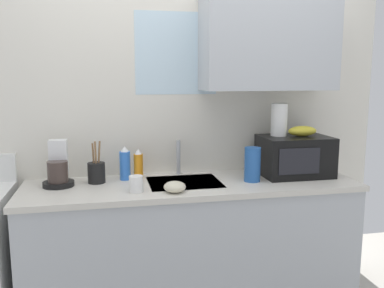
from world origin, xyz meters
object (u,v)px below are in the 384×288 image
microwave (295,156)px  utensil_crock (96,172)px  coffee_maker (58,169)px  dish_soap_bottle_blue (125,164)px  banana_bunch (302,131)px  dish_soap_bottle_orange (138,165)px  paper_towel_roll (279,120)px  mug_white (136,184)px  small_bowl (175,187)px  cereal_canister (252,164)px

microwave → utensil_crock: 1.33m
coffee_maker → utensil_crock: size_ratio=1.03×
microwave → dish_soap_bottle_blue: (-1.14, 0.11, -0.03)m
coffee_maker → dish_soap_bottle_blue: size_ratio=1.26×
banana_bunch → dish_soap_bottle_orange: banana_bunch is taller
microwave → utensil_crock: (-1.32, 0.07, -0.06)m
paper_towel_roll → mug_white: paper_towel_roll is taller
utensil_crock → small_bowl: size_ratio=2.10×
banana_bunch → dish_soap_bottle_orange: 1.13m
small_bowl → banana_bunch: bearing=15.1°
dish_soap_bottle_orange → mug_white: 0.33m
banana_bunch → utensil_crock: size_ratio=0.73×
small_bowl → cereal_canister: bearing=15.7°
banana_bunch → utensil_crock: bearing=177.1°
dish_soap_bottle_orange → small_bowl: (0.18, -0.38, -0.06)m
dish_soap_bottle_orange → utensil_crock: 0.28m
banana_bunch → dish_soap_bottle_blue: bearing=174.6°
dish_soap_bottle_blue → utensil_crock: bearing=-166.6°
microwave → mug_white: 1.11m
coffee_maker → small_bowl: size_ratio=2.15×
banana_bunch → dish_soap_bottle_blue: size_ratio=0.90×
dish_soap_bottle_orange → dish_soap_bottle_blue: (-0.09, -0.02, 0.01)m
banana_bunch → mug_white: 1.19m
coffee_maker → dish_soap_bottle_blue: bearing=7.6°
paper_towel_roll → utensil_crock: 1.26m
paper_towel_roll → dish_soap_bottle_blue: 1.08m
paper_towel_roll → dish_soap_bottle_blue: paper_towel_roll is taller
utensil_crock → microwave: bearing=-3.1°
dish_soap_bottle_orange → utensil_crock: (-0.27, -0.06, -0.02)m
paper_towel_roll → small_bowl: paper_towel_roll is taller
utensil_crock → dish_soap_bottle_orange: bearing=12.7°
microwave → small_bowl: 0.91m
banana_bunch → cereal_canister: (-0.39, -0.10, -0.19)m
dish_soap_bottle_orange → small_bowl: 0.43m
banana_bunch → paper_towel_roll: paper_towel_roll is taller
paper_towel_roll → banana_bunch: bearing=-18.4°
coffee_maker → small_bowl: bearing=-24.3°
coffee_maker → mug_white: coffee_maker is taller
dish_soap_bottle_orange → mug_white: (-0.04, -0.32, -0.05)m
paper_towel_roll → coffee_maker: paper_towel_roll is taller
small_bowl → dish_soap_bottle_orange: bearing=115.3°
banana_bunch → cereal_canister: size_ratio=0.90×
coffee_maker → small_bowl: coffee_maker is taller
mug_white → banana_bunch: bearing=9.4°
coffee_maker → utensil_crock: 0.23m
dish_soap_bottle_orange → microwave: bearing=-7.2°
microwave → cereal_canister: size_ratio=2.07×
mug_white → dish_soap_bottle_blue: bearing=99.2°
microwave → coffee_maker: (-1.55, 0.06, -0.03)m
dish_soap_bottle_blue → microwave: bearing=-5.7°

